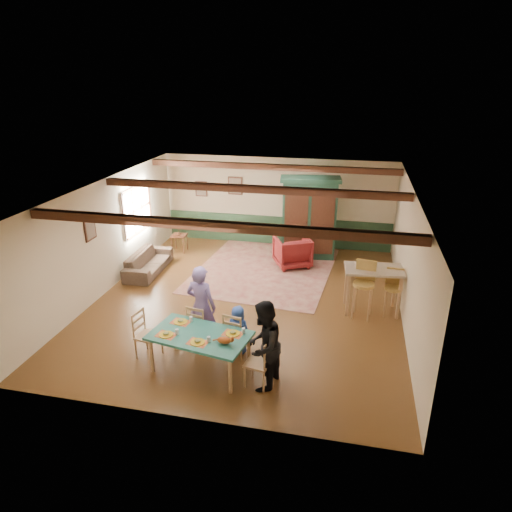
% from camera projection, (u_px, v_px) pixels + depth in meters
% --- Properties ---
extents(floor, '(8.00, 8.00, 0.00)m').
position_uv_depth(floor, '(247.00, 301.00, 10.74)').
color(floor, '#4D2E15').
rests_on(floor, ground).
extents(wall_back, '(7.00, 0.02, 2.70)m').
position_uv_depth(wall_back, '(277.00, 202.00, 13.87)').
color(wall_back, beige).
rests_on(wall_back, floor).
extents(wall_left, '(0.02, 8.00, 2.70)m').
position_uv_depth(wall_left, '(105.00, 237.00, 10.93)').
color(wall_left, beige).
rests_on(wall_left, floor).
extents(wall_right, '(0.02, 8.00, 2.70)m').
position_uv_depth(wall_right, '(409.00, 261.00, 9.55)').
color(wall_right, beige).
rests_on(wall_right, floor).
extents(ceiling, '(7.00, 8.00, 0.02)m').
position_uv_depth(ceiling, '(246.00, 189.00, 9.74)').
color(ceiling, silver).
rests_on(ceiling, wall_back).
extents(wainscot_back, '(6.95, 0.03, 0.90)m').
position_uv_depth(wainscot_back, '(276.00, 230.00, 14.18)').
color(wainscot_back, '#1C3421').
rests_on(wainscot_back, floor).
extents(ceiling_beam_front, '(6.95, 0.16, 0.16)m').
position_uv_depth(ceiling_beam_front, '(215.00, 226.00, 7.68)').
color(ceiling_beam_front, '#32180E').
rests_on(ceiling_beam_front, ceiling).
extents(ceiling_beam_mid, '(6.95, 0.16, 0.16)m').
position_uv_depth(ceiling_beam_mid, '(250.00, 189.00, 10.13)').
color(ceiling_beam_mid, '#32180E').
rests_on(ceiling_beam_mid, ceiling).
extents(ceiling_beam_back, '(6.95, 0.16, 0.16)m').
position_uv_depth(ceiling_beam_back, '(272.00, 167.00, 12.49)').
color(ceiling_beam_back, '#32180E').
rests_on(ceiling_beam_back, ceiling).
extents(window_left, '(0.06, 1.60, 1.30)m').
position_uv_depth(window_left, '(137.00, 210.00, 12.39)').
color(window_left, white).
rests_on(window_left, wall_left).
extents(picture_left_wall, '(0.04, 0.42, 0.52)m').
position_uv_depth(picture_left_wall, '(90.00, 229.00, 10.23)').
color(picture_left_wall, gray).
rests_on(picture_left_wall, wall_left).
extents(picture_back_a, '(0.45, 0.04, 0.55)m').
position_uv_depth(picture_back_a, '(235.00, 186.00, 13.93)').
color(picture_back_a, gray).
rests_on(picture_back_a, wall_back).
extents(picture_back_b, '(0.38, 0.04, 0.48)m').
position_uv_depth(picture_back_b, '(201.00, 189.00, 14.20)').
color(picture_back_b, gray).
rests_on(picture_back_b, wall_back).
extents(dining_table, '(1.89, 1.26, 0.73)m').
position_uv_depth(dining_table, '(201.00, 352.00, 8.15)').
color(dining_table, '#1E6054').
rests_on(dining_table, floor).
extents(dining_chair_far_left, '(0.48, 0.49, 0.92)m').
position_uv_depth(dining_chair_far_left, '(200.00, 325.00, 8.85)').
color(dining_chair_far_left, '#A97D54').
rests_on(dining_chair_far_left, floor).
extents(dining_chair_far_right, '(0.48, 0.49, 0.92)m').
position_uv_depth(dining_chair_far_right, '(236.00, 333.00, 8.57)').
color(dining_chair_far_right, '#A97D54').
rests_on(dining_chair_far_right, floor).
extents(dining_chair_end_left, '(0.49, 0.48, 0.92)m').
position_uv_depth(dining_chair_end_left, '(148.00, 335.00, 8.51)').
color(dining_chair_end_left, '#A97D54').
rests_on(dining_chair_end_left, floor).
extents(dining_chair_end_right, '(0.49, 0.48, 0.92)m').
position_uv_depth(dining_chair_end_right, '(258.00, 362.00, 7.72)').
color(dining_chair_end_right, '#A97D54').
rests_on(dining_chair_end_right, floor).
extents(person_man, '(0.67, 0.50, 1.67)m').
position_uv_depth(person_man, '(201.00, 306.00, 8.77)').
color(person_man, '#755DA0').
rests_on(person_man, floor).
extents(person_woman, '(0.73, 0.87, 1.60)m').
position_uv_depth(person_woman, '(263.00, 346.00, 7.56)').
color(person_woman, black).
rests_on(person_woman, floor).
extents(person_child, '(0.52, 0.39, 0.97)m').
position_uv_depth(person_child, '(238.00, 330.00, 8.63)').
color(person_child, '#294AA5').
rests_on(person_child, floor).
extents(cat, '(0.37, 0.20, 0.17)m').
position_uv_depth(cat, '(224.00, 340.00, 7.71)').
color(cat, '#C65622').
rests_on(cat, dining_table).
extents(place_setting_near_left, '(0.43, 0.35, 0.11)m').
position_uv_depth(place_setting_near_left, '(166.00, 333.00, 7.98)').
color(place_setting_near_left, gold).
rests_on(place_setting_near_left, dining_table).
extents(place_setting_near_center, '(0.43, 0.35, 0.11)m').
position_uv_depth(place_setting_near_center, '(197.00, 340.00, 7.75)').
color(place_setting_near_center, gold).
rests_on(place_setting_near_center, dining_table).
extents(place_setting_far_left, '(0.43, 0.35, 0.11)m').
position_uv_depth(place_setting_far_left, '(180.00, 320.00, 8.39)').
color(place_setting_far_left, gold).
rests_on(place_setting_far_left, dining_table).
extents(place_setting_far_right, '(0.43, 0.35, 0.11)m').
position_uv_depth(place_setting_far_right, '(233.00, 331.00, 8.01)').
color(place_setting_far_right, gold).
rests_on(place_setting_far_right, dining_table).
extents(area_rug, '(3.84, 4.44, 0.01)m').
position_uv_depth(area_rug, '(265.00, 269.00, 12.48)').
color(area_rug, tan).
rests_on(area_rug, floor).
extents(armoire, '(1.73, 0.88, 2.34)m').
position_uv_depth(armoire, '(309.00, 218.00, 12.94)').
color(armoire, '#163728').
rests_on(armoire, floor).
extents(armchair, '(1.22, 1.23, 0.84)m').
position_uv_depth(armchair, '(292.00, 251.00, 12.59)').
color(armchair, '#4D0F14').
rests_on(armchair, floor).
extents(sofa, '(0.80, 1.90, 0.55)m').
position_uv_depth(sofa, '(148.00, 262.00, 12.27)').
color(sofa, '#403228').
rests_on(sofa, floor).
extents(end_table, '(0.45, 0.45, 0.52)m').
position_uv_depth(end_table, '(180.00, 243.00, 13.68)').
color(end_table, '#32180E').
rests_on(end_table, floor).
extents(table_lamp, '(0.28, 0.28, 0.48)m').
position_uv_depth(table_lamp, '(179.00, 227.00, 13.49)').
color(table_lamp, '#D4B989').
rests_on(table_lamp, end_table).
extents(counter_table, '(1.32, 0.86, 1.04)m').
position_uv_depth(counter_table, '(372.00, 290.00, 10.13)').
color(counter_table, '#BFAC94').
rests_on(counter_table, floor).
extents(bar_stool_left, '(0.52, 0.56, 1.28)m').
position_uv_depth(bar_stool_left, '(363.00, 291.00, 9.82)').
color(bar_stool_left, tan).
rests_on(bar_stool_left, floor).
extents(bar_stool_right, '(0.41, 0.44, 1.08)m').
position_uv_depth(bar_stool_right, '(393.00, 294.00, 9.93)').
color(bar_stool_right, tan).
rests_on(bar_stool_right, floor).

